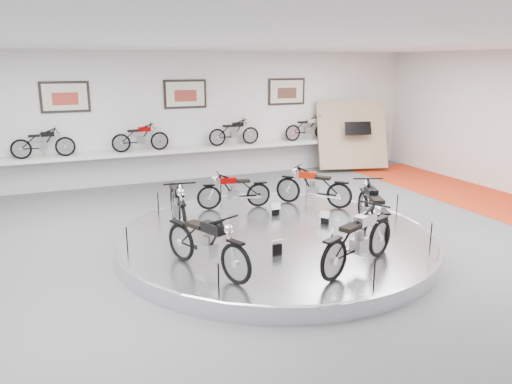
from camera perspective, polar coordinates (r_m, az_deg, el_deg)
name	(u,v)px	position (r m, az deg, el deg)	size (l,w,h in m)	color
floor	(282,252)	(9.99, 3.04, -6.83)	(16.00, 16.00, 0.00)	#535355
ceiling	(285,42)	(9.31, 3.39, 16.75)	(16.00, 16.00, 0.00)	white
wall_back	(186,117)	(15.97, -8.03, 8.53)	(16.00, 16.00, 0.00)	white
dado_band	(188,162)	(16.17, -7.83, 3.40)	(15.68, 0.04, 1.10)	#BCBCBA
display_platform	(276,240)	(10.19, 2.31, -5.48)	(6.40, 6.40, 0.30)	silver
platform_rim	(276,234)	(10.15, 2.32, -4.85)	(6.40, 6.40, 0.10)	#B2B2BA
shelf	(189,150)	(15.82, -7.61, 4.83)	(11.00, 0.55, 0.10)	silver
poster_left	(65,97)	(15.35, -20.99, 10.11)	(1.35, 0.06, 0.88)	beige
poster_center	(185,94)	(15.88, -8.08, 11.03)	(1.35, 0.06, 0.88)	beige
poster_right	(287,92)	(17.12, 3.53, 11.39)	(1.35, 0.06, 0.88)	beige
display_panel	(352,134)	(17.57, 10.90, 6.48)	(2.40, 0.12, 2.40)	tan
shelf_bike_a	(43,145)	(15.21, -23.14, 4.98)	(1.22, 0.42, 0.73)	black
shelf_bike_b	(140,139)	(15.43, -13.06, 5.90)	(1.22, 0.42, 0.73)	#810102
shelf_bike_c	(234,134)	(16.21, -2.52, 6.66)	(1.22, 0.42, 0.73)	black
shelf_bike_d	(308,130)	(17.33, 5.93, 7.11)	(1.22, 0.42, 0.73)	silver
bike_a	(313,186)	(12.00, 6.57, 0.66)	(1.62, 0.57, 0.95)	#A91B06
bike_b	(234,190)	(11.72, -2.53, 0.20)	(1.49, 0.52, 0.87)	#810102
bike_c	(178,203)	(10.37, -8.95, -1.28)	(1.85, 0.65, 1.09)	black
bike_d	(207,242)	(8.19, -5.65, -5.76)	(1.73, 0.61, 1.02)	black
bike_e	(359,238)	(8.45, 11.65, -5.22)	(1.78, 0.63, 1.05)	silver
bike_f	(372,209)	(10.15, 13.17, -1.89)	(1.81, 0.64, 1.07)	black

